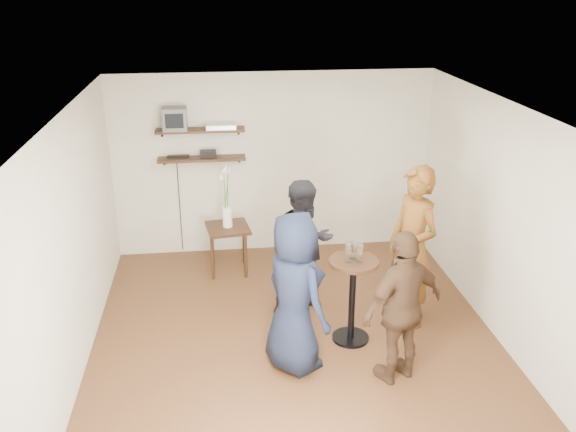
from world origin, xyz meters
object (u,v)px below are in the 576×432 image
at_px(crt_monitor, 175,119).
at_px(person_navy, 295,293).
at_px(radio, 208,154).
at_px(person_brown, 403,308).
at_px(dvd_deck, 221,126).
at_px(side_table, 228,234).
at_px(drinks_table, 353,289).
at_px(person_plaid, 412,247).
at_px(person_dark, 305,248).

relative_size(crt_monitor, person_navy, 0.19).
relative_size(radio, person_navy, 0.13).
bearing_deg(person_brown, crt_monitor, -78.54).
bearing_deg(dvd_deck, side_table, -87.05).
distance_m(drinks_table, person_navy, 0.83).
bearing_deg(person_plaid, person_dark, -129.98).
distance_m(radio, person_brown, 3.73).
bearing_deg(person_plaid, person_navy, -85.68).
bearing_deg(dvd_deck, person_navy, -77.30).
distance_m(person_plaid, person_navy, 1.60).
bearing_deg(crt_monitor, dvd_deck, 0.00).
height_order(person_dark, person_navy, person_navy).
relative_size(crt_monitor, person_plaid, 0.17).
xyz_separation_m(side_table, person_dark, (0.87, -1.18, 0.28)).
relative_size(crt_monitor, person_brown, 0.20).
height_order(radio, person_plaid, person_plaid).
relative_size(person_dark, person_brown, 1.04).
height_order(crt_monitor, drinks_table, crt_monitor).
distance_m(side_table, person_navy, 2.37).
relative_size(person_navy, person_brown, 1.06).
xyz_separation_m(dvd_deck, person_plaid, (2.07, -2.13, -0.95)).
distance_m(dvd_deck, drinks_table, 3.05).
bearing_deg(person_plaid, side_table, -149.43).
height_order(drinks_table, person_navy, person_navy).
bearing_deg(radio, dvd_deck, 0.00).
relative_size(radio, person_brown, 0.14).
xyz_separation_m(drinks_table, person_brown, (0.33, -0.73, 0.17)).
relative_size(dvd_deck, side_table, 0.60).
height_order(side_table, person_brown, person_brown).
bearing_deg(crt_monitor, person_brown, -54.37).
bearing_deg(drinks_table, side_table, 124.98).
relative_size(side_table, person_navy, 0.39).
distance_m(side_table, drinks_table, 2.27).
bearing_deg(person_dark, person_brown, -94.00).
distance_m(crt_monitor, radio, 0.65).
relative_size(crt_monitor, side_table, 0.48).
bearing_deg(radio, person_brown, -59.71).
bearing_deg(crt_monitor, person_dark, -49.22).
bearing_deg(crt_monitor, drinks_table, -51.44).
xyz_separation_m(radio, drinks_table, (1.52, -2.43, -0.89)).
relative_size(dvd_deck, person_plaid, 0.21).
distance_m(dvd_deck, person_brown, 3.73).
distance_m(crt_monitor, person_dark, 2.60).
height_order(person_plaid, person_dark, person_plaid).
height_order(dvd_deck, radio, dvd_deck).
relative_size(drinks_table, person_dark, 0.59).
relative_size(drinks_table, person_plaid, 0.51).
xyz_separation_m(side_table, person_brown, (1.63, -2.59, 0.25)).
bearing_deg(person_plaid, drinks_table, -90.00).
bearing_deg(person_brown, dvd_deck, -86.51).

